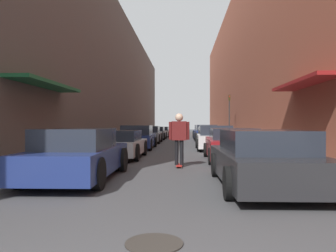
% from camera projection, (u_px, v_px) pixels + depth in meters
% --- Properties ---
extents(ground, '(129.37, 129.37, 0.00)m').
position_uv_depth(ground, '(179.00, 143.00, 25.11)').
color(ground, '#424244').
extents(curb_strip_left, '(1.80, 58.80, 0.12)m').
position_uv_depth(curb_strip_left, '(136.00, 139.00, 31.19)').
color(curb_strip_left, gray).
rests_on(curb_strip_left, ground).
extents(curb_strip_right, '(1.80, 58.80, 0.12)m').
position_uv_depth(curb_strip_right, '(224.00, 139.00, 30.77)').
color(curb_strip_right, gray).
rests_on(curb_strip_right, ground).
extents(building_row_left, '(4.90, 58.80, 11.70)m').
position_uv_depth(building_row_left, '(106.00, 78.00, 31.30)').
color(building_row_left, '#564C47').
rests_on(building_row_left, ground).
extents(building_row_right, '(4.90, 58.80, 13.97)m').
position_uv_depth(building_row_right, '(256.00, 65.00, 30.58)').
color(building_row_right, brown).
rests_on(building_row_right, ground).
extents(parked_car_left_0, '(1.92, 4.59, 1.32)m').
position_uv_depth(parked_car_left_0, '(79.00, 155.00, 8.49)').
color(parked_car_left_0, navy).
rests_on(parked_car_left_0, ground).
extents(parked_car_left_1, '(1.91, 4.01, 1.18)m').
position_uv_depth(parked_car_left_1, '(120.00, 144.00, 13.80)').
color(parked_car_left_1, silver).
rests_on(parked_car_left_1, ground).
extents(parked_car_left_2, '(1.95, 4.70, 1.36)m').
position_uv_depth(parked_car_left_2, '(138.00, 138.00, 19.13)').
color(parked_car_left_2, navy).
rests_on(parked_car_left_2, ground).
extents(parked_car_left_3, '(1.88, 4.31, 1.29)m').
position_uv_depth(parked_car_left_3, '(149.00, 135.00, 25.16)').
color(parked_car_left_3, gray).
rests_on(parked_car_left_3, ground).
extents(parked_car_left_4, '(1.89, 4.42, 1.20)m').
position_uv_depth(parked_car_left_4, '(156.00, 133.00, 30.72)').
color(parked_car_left_4, '#515459').
rests_on(parked_car_left_4, ground).
extents(parked_car_left_5, '(2.07, 4.77, 1.15)m').
position_uv_depth(parked_car_left_5, '(161.00, 132.00, 36.81)').
color(parked_car_left_5, '#B7B7BC').
rests_on(parked_car_left_5, ground).
extents(parked_car_right_0, '(2.05, 4.52, 1.30)m').
position_uv_depth(parked_car_right_0, '(262.00, 160.00, 7.45)').
color(parked_car_right_0, '#232326').
rests_on(parked_car_right_0, ground).
extents(parked_car_right_1, '(2.04, 4.60, 1.28)m').
position_uv_depth(parked_car_right_1, '(232.00, 145.00, 12.85)').
color(parked_car_right_1, maroon).
rests_on(parked_car_right_1, ground).
extents(parked_car_right_2, '(2.08, 4.05, 1.36)m').
position_uv_depth(parked_car_right_2, '(215.00, 138.00, 18.24)').
color(parked_car_right_2, silver).
rests_on(parked_car_right_2, ground).
extents(parked_car_right_3, '(2.00, 3.94, 1.24)m').
position_uv_depth(parked_car_right_3, '(210.00, 136.00, 22.97)').
color(parked_car_right_3, black).
rests_on(parked_car_right_3, ground).
extents(parked_car_right_4, '(2.03, 4.63, 1.38)m').
position_uv_depth(parked_car_right_4, '(206.00, 133.00, 28.47)').
color(parked_car_right_4, navy).
rests_on(parked_car_right_4, ground).
extents(parked_car_right_5, '(2.09, 4.04, 1.36)m').
position_uv_depth(parked_car_right_5, '(203.00, 132.00, 33.75)').
color(parked_car_right_5, navy).
rests_on(parked_car_right_5, ground).
extents(skateboarder, '(0.69, 0.78, 1.80)m').
position_uv_depth(skateboarder, '(179.00, 134.00, 10.93)').
color(skateboarder, '#B2231E').
rests_on(skateboarder, ground).
extents(manhole_cover, '(0.70, 0.70, 0.02)m').
position_uv_depth(manhole_cover, '(154.00, 243.00, 3.91)').
color(manhole_cover, '#332D28').
rests_on(manhole_cover, ground).
extents(traffic_light, '(0.16, 0.22, 3.82)m').
position_uv_depth(traffic_light, '(229.00, 112.00, 28.41)').
color(traffic_light, '#2D2D2D').
rests_on(traffic_light, curb_strip_right).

